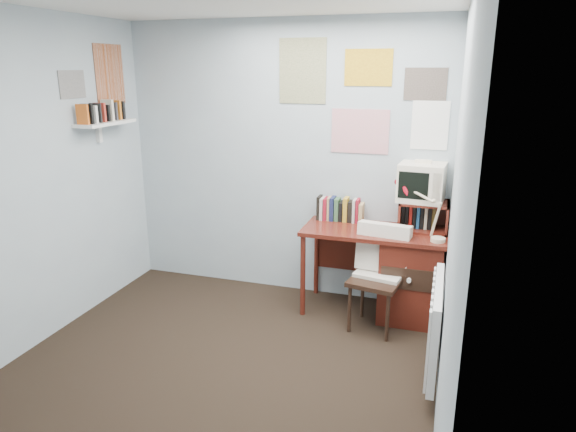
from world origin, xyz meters
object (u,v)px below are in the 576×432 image
object	(u,v)px
desk_lamp	(440,216)
crt_tv	(422,180)
desk_chair	(376,281)
wall_shelf	(106,123)
desk	(404,272)
tv_riser	(424,216)
radiator	(436,326)

from	to	relation	value
desk_lamp	crt_tv	size ratio (longest dim) A/B	1.15
desk_chair	desk_lamp	bearing A→B (deg)	28.39
crt_tv	wall_shelf	size ratio (longest dim) A/B	0.59
crt_tv	wall_shelf	world-z (taller)	wall_shelf
desk	wall_shelf	distance (m)	2.87
crt_tv	wall_shelf	xyz separation A→B (m)	(-2.65, -0.51, 0.44)
tv_riser	radiator	size ratio (longest dim) A/B	0.50
desk_chair	crt_tv	xyz separation A→B (m)	(0.28, 0.44, 0.76)
desk	crt_tv	bearing A→B (deg)	57.39
desk_lamp	crt_tv	bearing A→B (deg)	126.23
desk_lamp	wall_shelf	world-z (taller)	wall_shelf
desk_chair	wall_shelf	distance (m)	2.66
desk	wall_shelf	xyz separation A→B (m)	(-2.57, -0.38, 1.21)
desk_chair	tv_riser	xyz separation A→B (m)	(0.32, 0.42, 0.46)
desk	desk_lamp	xyz separation A→B (m)	(0.25, -0.16, 0.56)
desk	tv_riser	world-z (taller)	tv_riser
crt_tv	radiator	xyz separation A→B (m)	(0.21, -1.06, -0.76)
radiator	wall_shelf	distance (m)	3.15
desk_lamp	radiator	world-z (taller)	desk_lamp
desk	desk_lamp	distance (m)	0.64
desk_chair	desk	bearing A→B (deg)	67.44
desk_lamp	crt_tv	world-z (taller)	crt_tv
desk_lamp	wall_shelf	bearing A→B (deg)	-169.22
radiator	desk	bearing A→B (deg)	107.24
desk_lamp	wall_shelf	size ratio (longest dim) A/B	0.67
desk	crt_tv	distance (m)	0.79
desk_lamp	tv_riser	distance (m)	0.31
tv_riser	radiator	distance (m)	1.15
desk	desk_lamp	world-z (taller)	desk_lamp
desk	desk_chair	xyz separation A→B (m)	(-0.20, -0.30, 0.02)
radiator	wall_shelf	xyz separation A→B (m)	(-2.86, 0.55, 1.20)
desk	crt_tv	size ratio (longest dim) A/B	3.30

